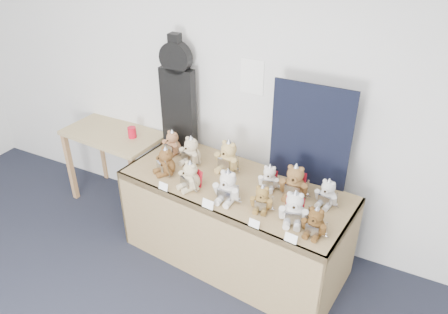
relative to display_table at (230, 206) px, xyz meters
The scene contains 22 objects.
room_shell 1.09m from the display_table, 98.89° to the left, with size 6.00×6.00×6.00m.
display_table is the anchor object (origin of this frame).
side_table 1.51m from the display_table, 167.55° to the left, with size 1.03×0.63×0.82m.
guitar_case 1.11m from the display_table, 149.06° to the left, with size 0.33×0.10×1.07m.
navy_board 0.88m from the display_table, 37.43° to the left, with size 0.64×0.02×0.86m, color black.
red_cup 1.29m from the display_table, 164.87° to the left, with size 0.08×0.08×0.11m, color red.
teddy_front_far_left 0.66m from the display_table, behind, with size 0.22×0.22×0.27m.
teddy_front_left 0.43m from the display_table, 156.99° to the right, with size 0.22×0.22×0.27m.
teddy_front_centre 0.33m from the display_table, 71.96° to the right, with size 0.24×0.20×0.30m.
teddy_front_right 0.44m from the display_table, 21.09° to the right, with size 0.20×0.17×0.24m.
teddy_front_far_right 0.68m from the display_table, 15.28° to the right, with size 0.25×0.22×0.29m.
teddy_front_end 0.84m from the display_table, 16.15° to the right, with size 0.21×0.17×0.25m.
teddy_back_left 0.60m from the display_table, 156.62° to the left, with size 0.23×0.21×0.29m.
teddy_back_centre_left 0.42m from the display_table, 119.63° to the left, with size 0.26×0.23×0.32m.
teddy_back_centre_right 0.41m from the display_table, 31.19° to the left, with size 0.20×0.17×0.24m.
teddy_back_right 0.59m from the display_table, 17.15° to the left, with size 0.26×0.22×0.31m.
teddy_back_end 0.81m from the display_table, 11.58° to the left, with size 0.20×0.18×0.25m.
teddy_back_far_left 0.83m from the display_table, 159.02° to the left, with size 0.21×0.19×0.26m.
entry_card_a 0.58m from the display_table, 151.99° to the right, with size 0.09×0.00×0.06m, color white.
entry_card_b 0.37m from the display_table, 97.62° to the right, with size 0.10×0.00×0.07m, color white.
entry_card_c 0.54m from the display_table, 43.84° to the right, with size 0.09×0.00×0.06m, color white.
entry_card_d 0.78m from the display_table, 30.29° to the right, with size 0.09×0.00×0.07m, color white.
Camera 1 is at (1.73, -0.70, 2.85)m, focal length 35.00 mm.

